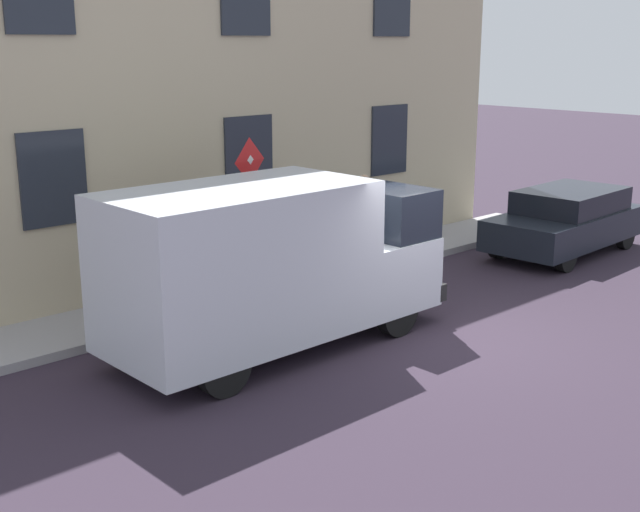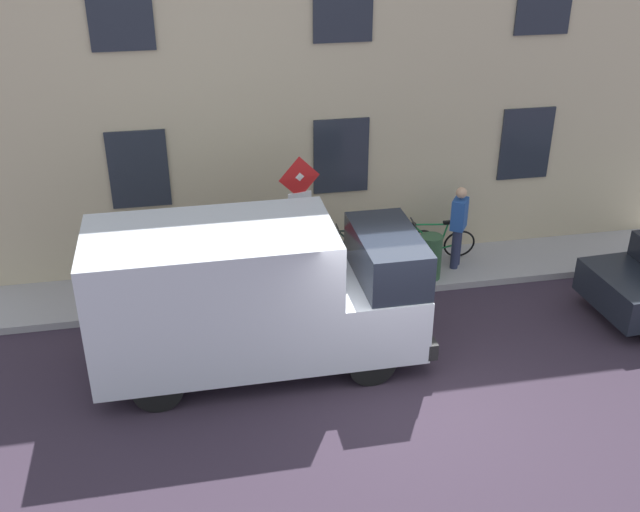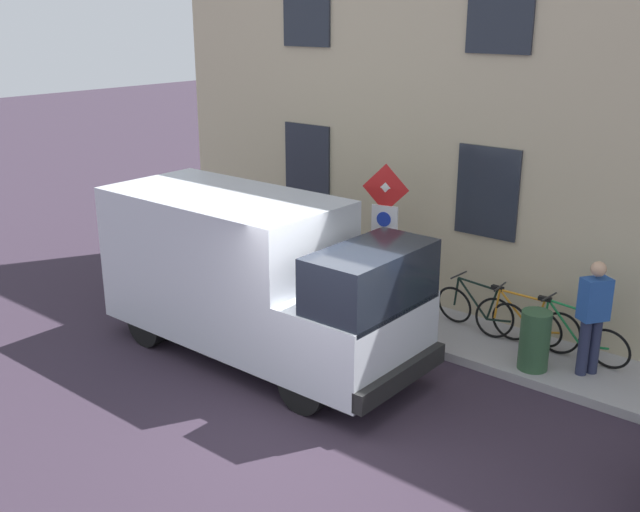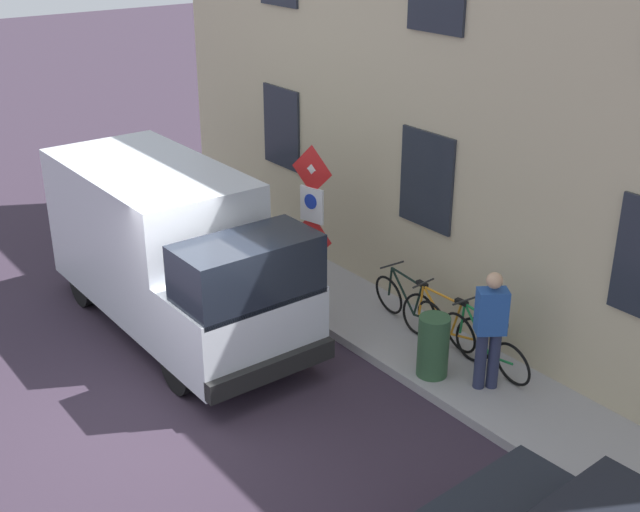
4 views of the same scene
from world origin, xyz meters
TOP-DOWN VIEW (x-y plane):
  - ground_plane at (0.00, 0.00)m, footprint 80.00×80.00m
  - sidewalk_slab at (3.62, 0.00)m, footprint 1.60×16.11m
  - building_facade at (4.77, 0.00)m, footprint 0.75×14.11m
  - sign_post_stacked at (3.03, 1.06)m, footprint 0.20×0.55m
  - delivery_van at (1.12, 2.17)m, footprint 2.02×5.34m
  - bicycle_green at (3.88, -1.87)m, footprint 0.46×1.72m
  - bicycle_orange at (3.88, -1.09)m, footprint 0.46×1.71m
  - bicycle_black at (3.88, -0.31)m, footprint 0.46×1.71m
  - pedestrian at (3.53, -2.22)m, footprint 0.48×0.44m
  - litter_bin at (3.17, -1.55)m, footprint 0.44×0.44m

SIDE VIEW (x-z plane):
  - ground_plane at x=0.00m, z-range 0.00..0.00m
  - sidewalk_slab at x=3.62m, z-range 0.00..0.14m
  - bicycle_green at x=3.88m, z-range 0.07..0.96m
  - bicycle_orange at x=3.88m, z-range 0.07..0.96m
  - bicycle_black at x=3.88m, z-range 0.07..0.96m
  - litter_bin at x=3.17m, z-range 0.14..1.04m
  - pedestrian at x=3.53m, z-range 0.21..1.93m
  - delivery_van at x=1.12m, z-range 0.08..2.58m
  - sign_post_stacked at x=3.03m, z-range 0.46..3.10m
  - building_facade at x=4.77m, z-range 0.00..7.34m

